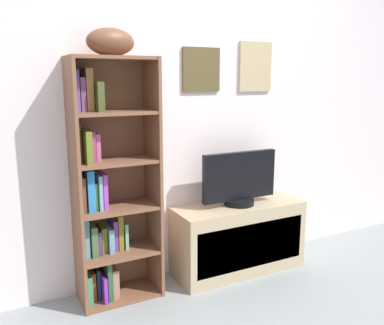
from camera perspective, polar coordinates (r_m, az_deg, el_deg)
name	(u,v)px	position (r m, az deg, el deg)	size (l,w,h in m)	color
back_wall	(170,113)	(2.85, -3.03, 6.86)	(4.80, 0.08, 2.34)	silver
bookshelf	(106,192)	(2.63, -11.91, -3.99)	(0.52, 0.29, 1.54)	brown
football	(111,42)	(2.53, -11.28, 16.17)	(0.30, 0.16, 0.16)	brown
tv_stand	(238,237)	(3.10, 6.47, -10.35)	(0.97, 0.36, 0.51)	tan
television	(240,180)	(2.96, 6.65, -2.40)	(0.59, 0.22, 0.39)	black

